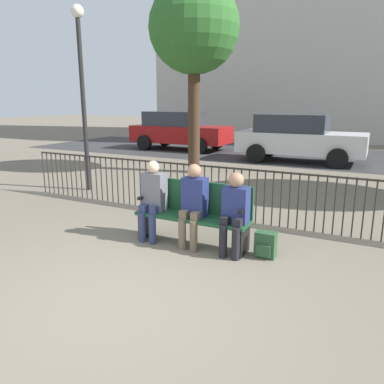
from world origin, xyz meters
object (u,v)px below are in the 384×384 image
tree_1 (194,29)px  parked_car_0 (298,137)px  park_bench (194,211)px  seated_person_0 (153,197)px  backpack (265,245)px  lamp_post (81,74)px  seated_person_1 (193,202)px  seated_person_2 (235,209)px  parked_car_1 (179,130)px

tree_1 → parked_car_0: bearing=54.9°
park_bench → parked_car_0: (-0.19, 8.44, 0.35)m
seated_person_0 → tree_1: bearing=110.0°
seated_person_0 → backpack: 1.79m
backpack → lamp_post: size_ratio=0.09×
parked_car_0 → lamp_post: bearing=-119.0°
park_bench → seated_person_1: 0.23m
seated_person_1 → parked_car_0: 8.57m
seated_person_0 → tree_1: 6.46m
tree_1 → seated_person_2: bearing=-58.5°
seated_person_0 → parked_car_1: 10.83m
seated_person_0 → lamp_post: bearing=146.4°
lamp_post → parked_car_0: 7.62m
seated_person_0 → parked_car_1: (-4.83, 9.70, 0.17)m
tree_1 → backpack: bearing=-54.8°
seated_person_1 → backpack: (1.04, 0.09, -0.50)m
parked_car_0 → park_bench: bearing=-88.7°
park_bench → backpack: 1.14m
seated_person_2 → tree_1: 6.97m
park_bench → seated_person_2: size_ratio=1.48×
seated_person_1 → seated_person_0: bearing=-180.0°
parked_car_0 → parked_car_1: (-5.28, 1.13, 0.00)m
seated_person_2 → tree_1: bearing=121.5°
backpack → tree_1: 7.34m
seated_person_2 → parked_car_1: 11.48m
parked_car_0 → parked_car_1: same height
seated_person_1 → tree_1: 6.69m
seated_person_2 → tree_1: size_ratio=0.22×
park_bench → lamp_post: size_ratio=0.42×
backpack → parked_car_1: (-6.55, 9.61, 0.67)m
seated_person_0 → seated_person_2: size_ratio=1.05×
seated_person_1 → parked_car_1: size_ratio=0.29×
tree_1 → lamp_post: 3.62m
park_bench → seated_person_2: (0.67, -0.13, 0.15)m
park_bench → seated_person_0: seated_person_0 is taller
backpack → tree_1: (-3.62, 5.14, 3.78)m
park_bench → lamp_post: (-3.77, 1.96, 2.16)m
seated_person_2 → parked_car_0: 8.62m
seated_person_1 → tree_1: (-2.58, 5.23, 3.28)m
tree_1 → parked_car_0: 5.13m
park_bench → parked_car_0: 8.45m
parked_car_1 → lamp_post: bearing=-77.5°
seated_person_2 → lamp_post: (-4.44, 2.09, 2.01)m
lamp_post → parked_car_1: (-1.69, 7.61, -1.81)m
seated_person_2 → tree_1: (-3.20, 5.24, 3.31)m
seated_person_2 → backpack: size_ratio=3.23×
park_bench → seated_person_1: seated_person_1 is taller
park_bench → seated_person_2: bearing=-11.2°
park_bench → backpack: size_ratio=4.80×
tree_1 → parked_car_0: size_ratio=1.25×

